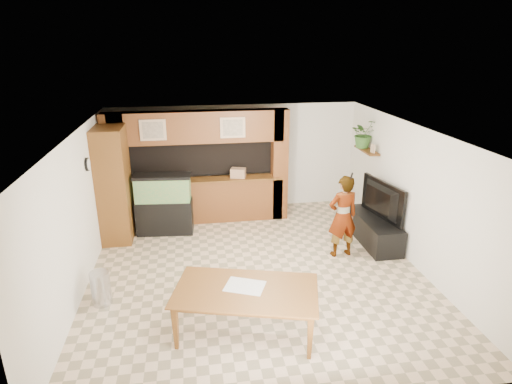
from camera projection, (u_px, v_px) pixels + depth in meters
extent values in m
plane|color=#D0B291|center=(256.00, 270.00, 7.98)|extent=(6.50, 6.50, 0.00)
plane|color=white|center=(256.00, 132.00, 7.10)|extent=(6.50, 6.50, 0.00)
plane|color=silver|center=(235.00, 158.00, 10.56)|extent=(6.00, 0.00, 6.00)
plane|color=silver|center=(78.00, 216.00, 7.10)|extent=(0.00, 6.50, 6.50)
plane|color=silver|center=(414.00, 196.00, 7.99)|extent=(0.00, 6.50, 6.50)
cube|color=brown|center=(201.00, 201.00, 9.96)|extent=(3.80, 0.35, 1.00)
cube|color=brown|center=(200.00, 180.00, 9.78)|extent=(3.80, 0.43, 0.04)
cube|color=brown|center=(198.00, 127.00, 9.37)|extent=(3.80, 0.35, 0.70)
cube|color=brown|center=(118.00, 172.00, 9.42)|extent=(0.50, 0.35, 2.60)
cube|color=brown|center=(279.00, 165.00, 9.96)|extent=(0.35, 0.35, 2.60)
cube|color=black|center=(199.00, 156.00, 10.15)|extent=(4.20, 0.45, 0.85)
cube|color=tan|center=(153.00, 130.00, 9.05)|extent=(0.55, 0.03, 0.45)
cube|color=tan|center=(153.00, 130.00, 9.03)|extent=(0.43, 0.01, 0.35)
cube|color=tan|center=(233.00, 128.00, 9.30)|extent=(0.55, 0.03, 0.45)
cube|color=tan|center=(233.00, 128.00, 9.28)|extent=(0.43, 0.01, 0.35)
cylinder|color=black|center=(87.00, 164.00, 7.83)|extent=(0.04, 0.25, 0.25)
cylinder|color=white|center=(89.00, 164.00, 7.84)|extent=(0.01, 0.21, 0.21)
cube|color=brown|center=(367.00, 150.00, 9.64)|extent=(0.25, 0.90, 0.04)
cube|color=brown|center=(114.00, 185.00, 8.90)|extent=(0.60, 0.99, 2.41)
cylinder|color=#B2B2B7|center=(101.00, 288.00, 6.88)|extent=(0.31, 0.31, 0.57)
cube|color=black|center=(165.00, 217.00, 9.41)|extent=(1.21, 0.45, 0.76)
cube|color=#317C4D|center=(163.00, 189.00, 9.20)|extent=(1.16, 0.42, 0.53)
cube|color=black|center=(162.00, 176.00, 9.10)|extent=(1.21, 0.45, 0.06)
cube|color=black|center=(374.00, 230.00, 9.00)|extent=(0.60, 1.65, 0.55)
imported|color=black|center=(377.00, 200.00, 8.78)|extent=(0.43, 1.36, 0.78)
cube|color=tan|center=(373.00, 149.00, 9.32)|extent=(0.05, 0.14, 0.19)
imported|color=#315D25|center=(364.00, 133.00, 9.69)|extent=(0.72, 0.66, 0.65)
imported|color=#967952|center=(343.00, 216.00, 8.27)|extent=(0.65, 0.47, 1.66)
cylinder|color=black|center=(352.00, 176.00, 7.84)|extent=(0.03, 0.09, 0.15)
imported|color=brown|center=(246.00, 313.00, 6.14)|extent=(2.26, 1.62, 0.71)
cube|color=silver|center=(245.00, 286.00, 6.14)|extent=(0.66, 0.58, 0.01)
cube|color=#9D7455|center=(238.00, 173.00, 9.87)|extent=(0.38, 0.31, 0.22)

